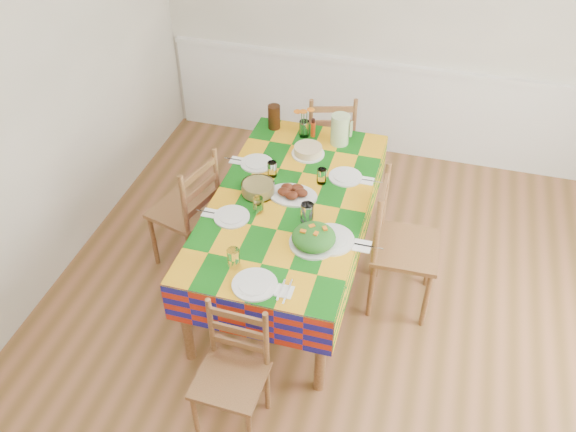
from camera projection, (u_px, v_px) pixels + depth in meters
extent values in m
cube|color=brown|center=(344.00, 354.00, 4.14)|extent=(4.50, 5.00, 0.04)
cube|color=#B8B3A2|center=(416.00, 16.00, 5.10)|extent=(4.50, 0.04, 2.70)
cube|color=white|center=(408.00, 68.00, 5.35)|extent=(4.41, 0.06, 0.04)
cube|color=white|center=(402.00, 112.00, 5.65)|extent=(4.41, 0.03, 0.90)
cylinder|color=brown|center=(186.00, 322.00, 3.87)|extent=(0.07, 0.07, 0.71)
cylinder|color=brown|center=(321.00, 353.00, 3.69)|extent=(0.07, 0.07, 0.71)
cylinder|color=brown|center=(269.00, 164.00, 5.18)|extent=(0.07, 0.07, 0.71)
cylinder|color=brown|center=(371.00, 181.00, 4.99)|extent=(0.07, 0.07, 0.71)
cube|color=brown|center=(290.00, 203.00, 4.19)|extent=(1.00, 1.91, 0.04)
cube|color=red|center=(290.00, 200.00, 4.17)|extent=(1.04, 1.95, 0.01)
cube|color=red|center=(221.00, 204.00, 4.38)|extent=(0.01, 1.95, 0.30)
cube|color=red|center=(364.00, 230.00, 4.16)|extent=(0.01, 1.95, 0.30)
cube|color=red|center=(246.00, 321.00, 3.56)|extent=(1.04, 0.01, 0.30)
cube|color=red|center=(322.00, 143.00, 4.99)|extent=(1.04, 0.01, 0.30)
cylinder|color=white|center=(255.00, 285.00, 3.55)|extent=(0.27, 0.27, 0.01)
cylinder|color=white|center=(255.00, 283.00, 3.55)|extent=(0.19, 0.19, 0.01)
cylinder|color=white|center=(234.00, 258.00, 3.64)|extent=(0.08, 0.08, 0.13)
cube|color=white|center=(284.00, 291.00, 3.52)|extent=(0.10, 0.10, 0.01)
cube|color=silver|center=(281.00, 290.00, 3.52)|extent=(0.01, 0.17, 0.00)
cube|color=silver|center=(288.00, 291.00, 3.51)|extent=(0.01, 0.20, 0.00)
cylinder|color=white|center=(232.00, 217.00, 4.02)|extent=(0.24, 0.24, 0.01)
cylinder|color=white|center=(232.00, 216.00, 4.01)|extent=(0.17, 0.17, 0.01)
cylinder|color=white|center=(258.00, 205.00, 4.03)|extent=(0.07, 0.07, 0.12)
cube|color=white|center=(209.00, 213.00, 4.05)|extent=(0.09, 0.09, 0.01)
cube|color=silver|center=(207.00, 212.00, 4.06)|extent=(0.15, 0.01, 0.00)
cube|color=silver|center=(212.00, 213.00, 4.05)|extent=(0.18, 0.01, 0.00)
cylinder|color=white|center=(257.00, 163.00, 4.48)|extent=(0.24, 0.24, 0.01)
cylinder|color=white|center=(257.00, 162.00, 4.48)|extent=(0.17, 0.17, 0.01)
cylinder|color=white|center=(272.00, 169.00, 4.34)|extent=(0.07, 0.07, 0.12)
cube|color=white|center=(236.00, 160.00, 4.52)|extent=(0.09, 0.09, 0.01)
cube|color=silver|center=(234.00, 159.00, 4.52)|extent=(0.15, 0.01, 0.00)
cube|color=silver|center=(238.00, 160.00, 4.51)|extent=(0.18, 0.01, 0.00)
cylinder|color=white|center=(331.00, 239.00, 3.85)|extent=(0.30, 0.30, 0.02)
cylinder|color=white|center=(331.00, 238.00, 3.84)|extent=(0.21, 0.21, 0.01)
cylinder|color=white|center=(307.00, 213.00, 3.94)|extent=(0.08, 0.08, 0.15)
cube|color=white|center=(362.00, 246.00, 3.81)|extent=(0.11, 0.11, 0.01)
cube|color=silver|center=(359.00, 245.00, 3.81)|extent=(0.19, 0.01, 0.00)
cube|color=silver|center=(366.00, 246.00, 3.80)|extent=(0.22, 0.01, 0.00)
cylinder|color=white|center=(345.00, 177.00, 4.36)|extent=(0.24, 0.24, 0.01)
cylinder|color=white|center=(345.00, 176.00, 4.35)|extent=(0.17, 0.17, 0.01)
cylinder|color=white|center=(322.00, 176.00, 4.28)|extent=(0.07, 0.07, 0.12)
cube|color=white|center=(367.00, 181.00, 4.33)|extent=(0.09, 0.09, 0.01)
cube|color=silver|center=(365.00, 180.00, 4.33)|extent=(0.15, 0.01, 0.00)
cube|color=silver|center=(370.00, 181.00, 4.32)|extent=(0.18, 0.01, 0.00)
ellipsoid|color=white|center=(293.00, 195.00, 4.19)|extent=(0.35, 0.25, 0.02)
ellipsoid|color=black|center=(301.00, 193.00, 4.16)|extent=(0.09, 0.08, 0.05)
ellipsoid|color=black|center=(297.00, 188.00, 4.20)|extent=(0.09, 0.08, 0.05)
ellipsoid|color=black|center=(287.00, 188.00, 4.20)|extent=(0.09, 0.08, 0.05)
ellipsoid|color=black|center=(284.00, 192.00, 4.17)|extent=(0.09, 0.08, 0.05)
ellipsoid|color=black|center=(292.00, 195.00, 4.14)|extent=(0.09, 0.08, 0.05)
cylinder|color=white|center=(313.00, 243.00, 3.83)|extent=(0.31, 0.31, 0.01)
ellipsoid|color=#134310|center=(314.00, 237.00, 3.79)|extent=(0.28, 0.28, 0.12)
cube|color=orange|center=(303.00, 231.00, 3.74)|extent=(0.04, 0.03, 0.01)
cube|color=orange|center=(312.00, 226.00, 3.78)|extent=(0.04, 0.04, 0.01)
cube|color=orange|center=(316.00, 234.00, 3.73)|extent=(0.03, 0.04, 0.01)
cube|color=orange|center=(325.00, 228.00, 3.76)|extent=(0.04, 0.04, 0.01)
cylinder|color=white|center=(258.00, 188.00, 4.19)|extent=(0.23, 0.23, 0.08)
cylinder|color=#D2CB6F|center=(258.00, 188.00, 4.19)|extent=(0.21, 0.21, 0.07)
cylinder|color=white|center=(308.00, 154.00, 4.58)|extent=(0.25, 0.25, 0.01)
cylinder|color=tan|center=(308.00, 150.00, 4.56)|extent=(0.21, 0.21, 0.06)
cube|color=black|center=(303.00, 210.00, 4.07)|extent=(0.13, 0.30, 0.01)
cube|color=black|center=(312.00, 210.00, 4.08)|extent=(0.06, 0.32, 0.01)
cylinder|color=white|center=(304.00, 129.00, 4.73)|extent=(0.08, 0.08, 0.13)
cylinder|color=#296B23|center=(302.00, 123.00, 4.71)|extent=(0.01, 0.01, 0.19)
ellipsoid|color=orange|center=(298.00, 112.00, 4.65)|extent=(0.06, 0.06, 0.02)
cylinder|color=#296B23|center=(307.00, 123.00, 4.71)|extent=(0.01, 0.01, 0.19)
ellipsoid|color=orange|center=(311.00, 110.00, 4.64)|extent=(0.06, 0.06, 0.02)
cylinder|color=#296B23|center=(304.00, 124.00, 4.69)|extent=(0.01, 0.01, 0.19)
ellipsoid|color=orange|center=(303.00, 111.00, 4.59)|extent=(0.06, 0.06, 0.02)
cylinder|color=red|center=(313.00, 128.00, 4.72)|extent=(0.04, 0.04, 0.15)
cylinder|color=#A9C88D|center=(340.00, 130.00, 4.62)|extent=(0.14, 0.14, 0.24)
cylinder|color=black|center=(274.00, 117.00, 4.80)|extent=(0.10, 0.10, 0.20)
cube|color=white|center=(248.00, 295.00, 3.49)|extent=(0.08, 0.02, 0.02)
cylinder|color=brown|center=(196.00, 417.00, 3.52)|extent=(0.03, 0.03, 0.41)
cylinder|color=brown|center=(216.00, 374.00, 3.75)|extent=(0.03, 0.03, 0.41)
cylinder|color=brown|center=(267.00, 388.00, 3.67)|extent=(0.03, 0.03, 0.41)
cube|color=brown|center=(230.00, 380.00, 3.45)|extent=(0.40, 0.38, 0.03)
cylinder|color=brown|center=(211.00, 327.00, 3.47)|extent=(0.03, 0.03, 0.46)
cylinder|color=brown|center=(266.00, 341.00, 3.39)|extent=(0.03, 0.03, 0.46)
cube|color=brown|center=(239.00, 344.00, 3.49)|extent=(0.33, 0.03, 0.05)
cube|color=brown|center=(238.00, 331.00, 3.41)|extent=(0.33, 0.03, 0.05)
cube|color=brown|center=(237.00, 317.00, 3.34)|extent=(0.33, 0.03, 0.05)
cylinder|color=brown|center=(347.00, 150.00, 5.58)|extent=(0.04, 0.04, 0.44)
cylinder|color=brown|center=(308.00, 150.00, 5.58)|extent=(0.04, 0.04, 0.44)
cylinder|color=brown|center=(350.00, 171.00, 5.33)|extent=(0.04, 0.04, 0.44)
cylinder|color=brown|center=(309.00, 172.00, 5.32)|extent=(0.04, 0.04, 0.44)
cube|color=brown|center=(330.00, 138.00, 5.30)|extent=(0.51, 0.50, 0.03)
cylinder|color=brown|center=(354.00, 126.00, 5.01)|extent=(0.04, 0.04, 0.49)
cylinder|color=brown|center=(311.00, 126.00, 5.01)|extent=(0.04, 0.04, 0.49)
cube|color=brown|center=(332.00, 136.00, 5.08)|extent=(0.35, 0.12, 0.05)
cube|color=brown|center=(332.00, 123.00, 4.99)|extent=(0.35, 0.12, 0.05)
cube|color=brown|center=(333.00, 109.00, 4.91)|extent=(0.35, 0.12, 0.05)
cylinder|color=brown|center=(184.00, 213.00, 4.87)|extent=(0.04, 0.04, 0.47)
cylinder|color=brown|center=(154.00, 241.00, 4.63)|extent=(0.04, 0.04, 0.47)
cylinder|color=brown|center=(220.00, 228.00, 4.73)|extent=(0.04, 0.04, 0.47)
cylinder|color=brown|center=(191.00, 257.00, 4.49)|extent=(0.04, 0.04, 0.47)
cube|color=brown|center=(184.00, 210.00, 4.52)|extent=(0.52, 0.53, 0.03)
cylinder|color=brown|center=(217.00, 178.00, 4.41)|extent=(0.04, 0.04, 0.52)
cylinder|color=brown|center=(184.00, 206.00, 4.17)|extent=(0.04, 0.04, 0.52)
cube|color=brown|center=(202.00, 203.00, 4.36)|extent=(0.12, 0.37, 0.05)
cube|color=brown|center=(200.00, 188.00, 4.27)|extent=(0.12, 0.37, 0.05)
cube|color=brown|center=(199.00, 173.00, 4.18)|extent=(0.12, 0.37, 0.05)
cylinder|color=brown|center=(426.00, 300.00, 4.15)|extent=(0.04, 0.04, 0.50)
cylinder|color=brown|center=(430.00, 260.00, 4.44)|extent=(0.04, 0.04, 0.50)
cylinder|color=brown|center=(371.00, 290.00, 4.22)|extent=(0.04, 0.04, 0.50)
cylinder|color=brown|center=(379.00, 252.00, 4.51)|extent=(0.04, 0.04, 0.50)
cube|color=brown|center=(406.00, 248.00, 4.16)|extent=(0.46, 0.48, 0.03)
cylinder|color=brown|center=(377.00, 234.00, 3.88)|extent=(0.04, 0.04, 0.55)
cylinder|color=brown|center=(385.00, 196.00, 4.17)|extent=(0.04, 0.04, 0.55)
cube|color=brown|center=(379.00, 227.00, 4.10)|extent=(0.03, 0.40, 0.06)
cube|color=brown|center=(381.00, 210.00, 4.00)|extent=(0.03, 0.40, 0.06)
cube|color=brown|center=(383.00, 193.00, 3.91)|extent=(0.03, 0.40, 0.06)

